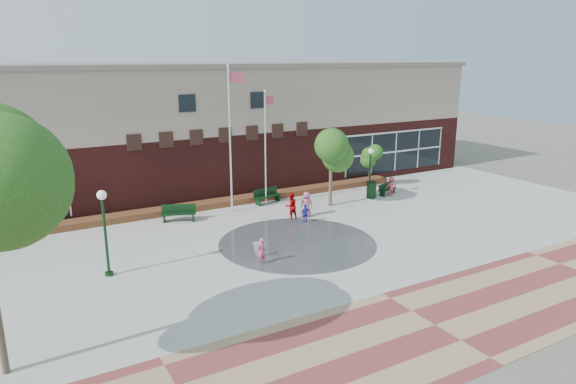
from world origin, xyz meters
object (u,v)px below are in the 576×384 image
flagpole_left (231,132)px  child_splash (261,251)px  trash_can (371,190)px  bench_left (179,216)px  flagpole_right (266,142)px

flagpole_left → child_splash: size_ratio=6.96×
flagpole_left → trash_can: bearing=-2.3°
bench_left → child_splash: (1.36, -8.34, 0.33)m
flagpole_left → trash_can: (9.80, -1.82, -4.56)m
flagpole_right → flagpole_left: bearing=169.4°
trash_can → child_splash: child_splash is taller
trash_can → child_splash: (-12.11, -6.79, 0.07)m
child_splash → trash_can: bearing=-164.7°
flagpole_right → bench_left: bearing=166.0°
flagpole_right → trash_can: size_ratio=6.55×
flagpole_right → child_splash: size_ratio=5.72×
bench_left → trash_can: 13.56m
child_splash → flagpole_left: bearing=-119.0°
flagpole_left → flagpole_right: size_ratio=1.22×
flagpole_left → bench_left: flagpole_left is taller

